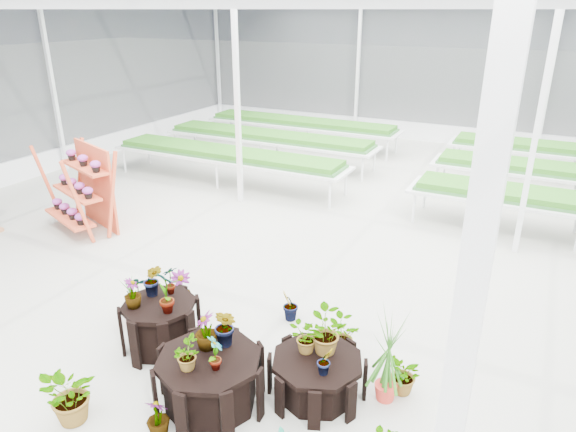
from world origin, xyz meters
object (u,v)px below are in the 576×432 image
at_px(plinth_tall, 161,325).
at_px(shelf_rack, 79,190).
at_px(plinth_low, 317,377).
at_px(plinth_mid, 210,381).

relative_size(plinth_tall, shelf_rack, 0.58).
bearing_deg(plinth_tall, plinth_low, 2.60).
bearing_deg(shelf_rack, plinth_low, -0.51).
relative_size(plinth_mid, plinth_low, 1.11).
distance_m(plinth_mid, shelf_rack, 6.04).
bearing_deg(plinth_low, shelf_rack, 159.75).
relative_size(plinth_mid, shelf_rack, 0.71).
height_order(plinth_mid, plinth_low, plinth_mid).
bearing_deg(plinth_mid, plinth_low, 34.99).
height_order(plinth_mid, shelf_rack, shelf_rack).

